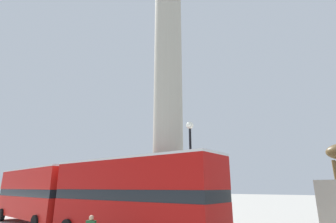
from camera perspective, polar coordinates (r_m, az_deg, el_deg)
monument_column at (r=19.73m, az=0.00°, el=4.99°), size 4.66×4.66×23.93m
bus_a at (r=24.64m, az=-26.70°, el=-15.49°), size 11.15×3.60×4.25m
bus_b at (r=15.14m, az=-8.18°, el=-17.44°), size 10.73×2.95×4.31m
street_lamp at (r=15.47m, az=5.00°, el=-12.14°), size 0.45×0.45×6.58m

